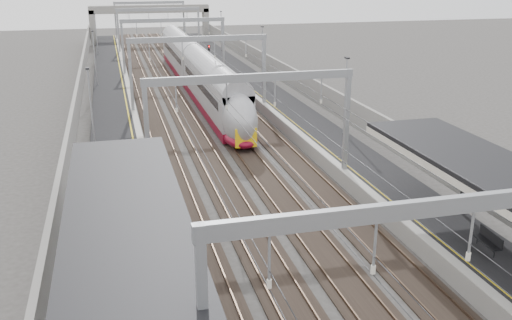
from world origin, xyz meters
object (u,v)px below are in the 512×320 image
bench (489,239)px  train (199,75)px  signal_green (128,48)px  overbridge (150,14)px

bench → train: bearing=99.1°
train → signal_green: size_ratio=14.05×
bench → signal_green: 66.32m
train → bench: size_ratio=26.23×
overbridge → signal_green: (-5.20, -25.34, -2.89)m
overbridge → signal_green: size_ratio=6.33×
overbridge → bench: size_ratio=11.82×
train → signal_green: 23.31m
overbridge → bench: 90.72m
overbridge → train: (1.50, -47.67, -3.23)m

